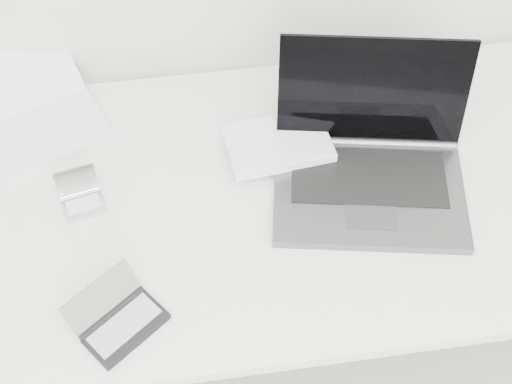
{
  "coord_description": "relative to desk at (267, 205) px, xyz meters",
  "views": [
    {
      "loc": [
        -0.16,
        0.61,
        1.97
      ],
      "look_at": [
        -0.03,
        1.51,
        0.79
      ],
      "focal_mm": 50.0,
      "sensor_mm": 36.0,
      "label": 1
    }
  ],
  "objects": [
    {
      "name": "laptop_large",
      "position": [
        0.19,
        0.03,
        0.09
      ],
      "size": [
        0.54,
        0.42,
        0.28
      ],
      "rotation": [
        0.0,
        0.0,
        -0.19
      ],
      "color": "#555759",
      "rests_on": "desk"
    },
    {
      "name": "pda_silver",
      "position": [
        -0.4,
        0.03,
        0.06
      ],
      "size": [
        0.11,
        0.11,
        0.07
      ],
      "rotation": [
        0.0,
        0.0,
        0.22
      ],
      "color": "silver",
      "rests_on": "desk"
    },
    {
      "name": "netbook_open_white",
      "position": [
        -0.5,
        0.29,
        0.07
      ],
      "size": [
        0.38,
        0.42,
        0.09
      ],
      "rotation": [
        0.0,
        0.0,
        0.37
      ],
      "color": "white",
      "rests_on": "desk"
    },
    {
      "name": "desk",
      "position": [
        0.0,
        0.0,
        0.0
      ],
      "size": [
        1.6,
        0.8,
        0.73
      ],
      "color": "white",
      "rests_on": "ground"
    },
    {
      "name": "palmtop_charcoal",
      "position": [
        -0.33,
        -0.27,
        0.06
      ],
      "size": [
        0.2,
        0.2,
        0.08
      ],
      "rotation": [
        0.0,
        0.0,
        0.65
      ],
      "color": "black",
      "rests_on": "desk"
    }
  ]
}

